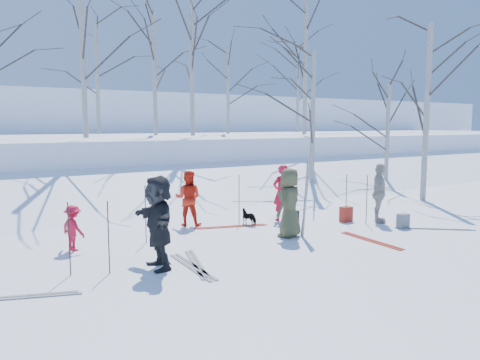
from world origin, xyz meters
TOP-DOWN VIEW (x-y plane):
  - ground at (0.00, 0.00)m, footprint 120.00×120.00m
  - snow_ramp at (0.00, 7.00)m, footprint 70.00×9.49m
  - snow_plateau at (0.00, 17.00)m, footprint 70.00×18.00m
  - far_hill at (0.00, 38.00)m, footprint 90.00×30.00m
  - skier_olive_center at (0.62, 0.24)m, footprint 0.96×0.81m
  - skier_red_north at (1.65, 1.91)m, footprint 0.59×0.40m
  - skier_redor_behind at (-0.88, 2.71)m, footprint 0.91×0.89m
  - skier_red_seated at (-4.08, 1.76)m, footprint 0.60×0.73m
  - skier_cream_east at (3.74, 0.24)m, footprint 0.97×0.96m
  - skier_grey_west at (-3.01, -0.40)m, footprint 0.70×1.69m
  - dog at (0.53, 1.87)m, footprint 0.41×0.57m
  - upright_ski_left at (0.88, -0.03)m, footprint 0.11×0.17m
  - upright_ski_right at (0.97, 0.06)m, footprint 0.15×0.23m
  - ski_pair_a at (4.30, -1.14)m, footprint 2.07×2.10m
  - ski_pair_b at (1.98, -1.10)m, footprint 0.45×1.93m
  - ski_pair_c at (-2.30, -0.55)m, footprint 1.24×2.01m
  - ski_pair_d at (-5.50, -0.64)m, footprint 1.36×2.02m
  - ski_pair_e at (-0.00, 1.94)m, footprint 1.25×2.01m
  - ski_pair_f at (-2.46, -0.69)m, footprint 0.40×1.92m
  - ski_pole_a at (-2.53, 1.53)m, footprint 0.02×0.02m
  - ski_pole_b at (3.30, 0.27)m, footprint 0.02×0.02m
  - ski_pole_c at (-4.53, 0.05)m, footprint 0.02×0.02m
  - ski_pole_d at (-3.90, -0.20)m, footprint 0.02×0.02m
  - ski_pole_e at (0.41, 2.20)m, footprint 0.02×0.02m
  - ski_pole_f at (3.01, 0.76)m, footprint 0.02×0.02m
  - backpack_red at (3.06, 0.80)m, footprint 0.32×0.22m
  - backpack_grey at (3.73, -0.60)m, footprint 0.30×0.20m
  - backpack_dark at (1.47, 1.22)m, footprint 0.34×0.24m
  - birch_plateau_a at (-1.81, 9.47)m, footprint 4.83×4.83m
  - birch_plateau_b at (6.76, 13.44)m, footprint 3.71×3.71m
  - birch_plateau_d at (13.20, 15.44)m, footprint 4.58×4.58m
  - birch_plateau_f at (1.99, 11.97)m, footprint 4.54×4.54m
  - birch_plateau_g at (9.43, 10.24)m, footprint 5.67×5.67m
  - birch_plateau_h at (0.60, 16.37)m, footprint 4.70×4.70m
  - birch_plateau_i at (3.24, 10.66)m, footprint 5.07×5.07m
  - birch_edge_b at (8.07, 2.01)m, footprint 4.93×4.93m
  - birch_edge_c at (9.86, 5.21)m, footprint 3.77×3.77m
  - birch_edge_e at (5.93, 5.57)m, footprint 4.48×4.48m

SIDE VIEW (x-z plane):
  - ground at x=0.00m, z-range 0.00..0.00m
  - ski_pair_a at x=4.30m, z-range 0.00..0.02m
  - ski_pair_b at x=1.98m, z-range 0.00..0.02m
  - ski_pair_c at x=-2.30m, z-range 0.00..0.02m
  - ski_pair_d at x=-5.50m, z-range 0.00..0.02m
  - ski_pair_e at x=0.00m, z-range 0.00..0.02m
  - ski_pair_f at x=-2.46m, z-range 0.00..0.02m
  - snow_ramp at x=0.00m, z-range -1.91..2.21m
  - backpack_grey at x=3.73m, z-range 0.00..0.38m
  - backpack_dark at x=1.47m, z-range 0.00..0.40m
  - backpack_red at x=3.06m, z-range 0.00..0.42m
  - dog at x=0.53m, z-range 0.00..0.44m
  - skier_red_seated at x=-4.08m, z-range 0.00..0.99m
  - ski_pole_a at x=-2.53m, z-range 0.00..1.34m
  - ski_pole_b at x=3.30m, z-range 0.00..1.34m
  - ski_pole_c at x=-4.53m, z-range 0.00..1.34m
  - ski_pole_d at x=-3.90m, z-range 0.00..1.34m
  - ski_pole_e at x=0.41m, z-range 0.00..1.34m
  - ski_pole_f at x=3.01m, z-range 0.00..1.34m
  - skier_redor_behind at x=-0.88m, z-range 0.00..1.48m
  - skier_red_north at x=1.65m, z-range 0.00..1.59m
  - skier_cream_east at x=3.74m, z-range 0.00..1.64m
  - skier_olive_center at x=0.62m, z-range 0.00..1.67m
  - skier_grey_west at x=-3.01m, z-range 0.00..1.77m
  - upright_ski_left at x=0.88m, z-range 0.00..1.90m
  - upright_ski_right at x=0.97m, z-range 0.00..1.90m
  - snow_plateau at x=0.00m, z-range -0.10..2.10m
  - far_hill at x=0.00m, z-range -1.00..5.00m
  - birch_edge_c at x=9.86m, z-range 0.00..4.53m
  - birch_edge_e at x=5.93m, z-range 0.00..5.54m
  - birch_edge_b at x=8.07m, z-range 0.00..6.19m
  - birch_plateau_b at x=6.76m, z-range 2.20..6.65m
  - birch_plateau_f at x=1.99m, z-range 2.20..7.82m
  - birch_plateau_d at x=13.20m, z-range 2.20..7.89m
  - birch_plateau_h at x=0.60m, z-range 2.20..8.06m
  - birch_plateau_a at x=-1.81m, z-range 2.20..8.25m
  - birch_plateau_i at x=3.24m, z-range 2.20..8.59m
  - birch_plateau_g at x=9.43m, z-range 2.20..9.44m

